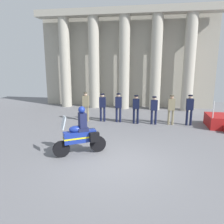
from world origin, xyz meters
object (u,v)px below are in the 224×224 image
Objects in this scene: officer_in_row_3 at (136,107)px; officer_in_row_4 at (154,108)px; officer_in_row_6 at (190,108)px; officer_in_row_0 at (86,104)px; officer_in_row_2 at (118,105)px; officer_in_row_1 at (102,105)px; officer_in_row_5 at (171,107)px; motorcycle_with_rider at (82,135)px.

officer_in_row_4 is at bearing 176.88° from officer_in_row_3.
officer_in_row_3 is at bearing -1.00° from officer_in_row_6.
officer_in_row_0 is 1.99m from officer_in_row_2.
officer_in_row_6 reaches higher than officer_in_row_1.
officer_in_row_2 is (1.98, 0.12, -0.02)m from officer_in_row_0.
officer_in_row_5 is at bearing -1.36° from officer_in_row_6.
officer_in_row_1 is 5.04m from officer_in_row_6.
officer_in_row_6 is at bearing 175.94° from officer_in_row_1.
officer_in_row_2 is 0.91× the size of motorcycle_with_rider.
officer_in_row_2 reaches higher than officer_in_row_4.
officer_in_row_0 is 6.05m from officer_in_row_6.
motorcycle_with_rider is at bearing 48.85° from officer_in_row_5.
officer_in_row_2 is 1.03× the size of officer_in_row_3.
officer_in_row_5 reaches higher than officer_in_row_1.
officer_in_row_1 reaches higher than officer_in_row_3.
officer_in_row_3 reaches higher than officer_in_row_4.
officer_in_row_1 is at bearing -177.69° from officer_in_row_0.
officer_in_row_0 is at bearing -2.99° from officer_in_row_6.
officer_in_row_1 is at bearing -8.60° from officer_in_row_3.
officer_in_row_1 is 0.90× the size of motorcycle_with_rider.
officer_in_row_6 is 6.90m from motorcycle_with_rider.
officer_in_row_3 is 0.96× the size of officer_in_row_6.
officer_in_row_0 is 1.03× the size of officer_in_row_5.
officer_in_row_2 is 5.06m from motorcycle_with_rider.
officer_in_row_5 is 0.91× the size of motorcycle_with_rider.
officer_in_row_2 is (0.97, 0.01, 0.02)m from officer_in_row_1.
officer_in_row_5 is 0.98× the size of officer_in_row_6.
officer_in_row_0 is 3.04m from officer_in_row_3.
officer_in_row_1 is at bearing -6.75° from officer_in_row_4.
officer_in_row_2 is at bearing -4.19° from officer_in_row_6.
officer_in_row_3 is (1.05, -0.17, -0.03)m from officer_in_row_2.
officer_in_row_0 is 5.06m from motorcycle_with_rider.
officer_in_row_4 is at bearing 0.10° from officer_in_row_6.
motorcycle_with_rider is (0.28, -5.00, -0.21)m from officer_in_row_1.
officer_in_row_2 is at bearing -130.14° from motorcycle_with_rider.
officer_in_row_0 is at bearing -0.56° from officer_in_row_2.
officer_in_row_5 is at bearing 174.88° from officer_in_row_2.
officer_in_row_5 is at bearing -178.39° from officer_in_row_4.
officer_in_row_5 is at bearing 179.17° from officer_in_row_3.
officer_in_row_0 is 4.07m from officer_in_row_4.
officer_in_row_5 is at bearing 175.26° from officer_in_row_1.
officer_in_row_3 is at bearing -3.12° from officer_in_row_4.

